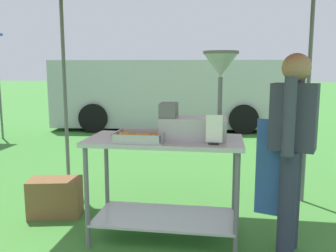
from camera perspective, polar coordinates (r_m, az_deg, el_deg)
The scene contains 8 objects.
ground_plane at distance 8.09m, azimuth 3.63°, elevation -1.68°, with size 70.00×70.00×0.00m, color #3D7F33.
donut_cart at distance 3.16m, azimuth -0.54°, elevation -6.68°, with size 1.32×0.63×0.90m.
donut_tray at distance 3.02m, azimuth -4.52°, elevation -1.78°, with size 0.40×0.33×0.07m.
donut_fryer at distance 3.06m, azimuth 5.11°, elevation 3.23°, with size 0.65×0.29×0.73m.
menu_sign at distance 2.86m, azimuth 7.23°, elevation -0.94°, with size 0.13×0.05×0.23m.
vendor at distance 3.03m, azimuth 18.79°, elevation -2.69°, with size 0.46×0.53×1.61m.
supply_crate at distance 3.96m, azimuth -17.25°, elevation -10.61°, with size 0.56×0.39×0.38m.
van_silver at distance 9.38m, azimuth 0.19°, elevation 5.22°, with size 5.82×2.48×1.69m.
Camera 1 is at (0.68, -1.92, 1.49)m, focal length 38.89 mm.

